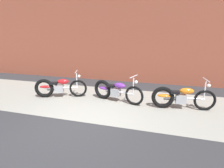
{
  "coord_description": "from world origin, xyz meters",
  "views": [
    {
      "loc": [
        2.12,
        -4.18,
        2.31
      ],
      "look_at": [
        0.43,
        1.5,
        0.75
      ],
      "focal_mm": 29.14,
      "sensor_mm": 36.0,
      "label": 1
    }
  ],
  "objects": [
    {
      "name": "brick_building_wall",
      "position": [
        0.0,
        5.2,
        2.42
      ],
      "size": [
        36.0,
        0.5,
        4.84
      ],
      "primitive_type": "cube",
      "color": "brown",
      "rests_on": "ground"
    },
    {
      "name": "motorcycle_purple",
      "position": [
        0.38,
        1.91,
        0.4
      ],
      "size": [
        1.97,
        0.76,
        1.03
      ],
      "rotation": [
        0.0,
        0.0,
        -0.25
      ],
      "color": "black",
      "rests_on": "ground"
    },
    {
      "name": "motorcycle_orange",
      "position": [
        2.59,
        1.79,
        0.4
      ],
      "size": [
        2.0,
        0.58,
        1.03
      ],
      "rotation": [
        0.0,
        0.0,
        0.13
      ],
      "color": "black",
      "rests_on": "ground"
    },
    {
      "name": "sidewalk_slab",
      "position": [
        0.0,
        1.75,
        0.0
      ],
      "size": [
        36.0,
        3.5,
        0.01
      ],
      "primitive_type": "cube",
      "color": "gray",
      "rests_on": "ground"
    },
    {
      "name": "motorcycle_red",
      "position": [
        -1.85,
        1.7,
        0.4
      ],
      "size": [
        1.92,
        0.89,
        1.03
      ],
      "rotation": [
        0.0,
        0.0,
        0.35
      ],
      "color": "black",
      "rests_on": "ground"
    },
    {
      "name": "ground_plane",
      "position": [
        0.0,
        0.0,
        0.0
      ],
      "size": [
        80.0,
        80.0,
        0.0
      ],
      "primitive_type": "plane",
      "color": "#2D2D30"
    }
  ]
}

